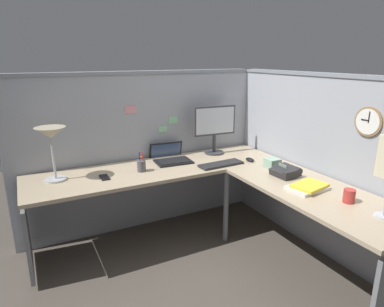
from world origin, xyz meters
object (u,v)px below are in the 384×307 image
Objects in this scene: desk_lamp_dome at (51,137)px; book_stack at (308,187)px; keyboard at (221,164)px; coffee_mug at (349,196)px; pen_cup at (141,166)px; wall_clock at (369,122)px; monitor at (215,126)px; office_phone at (286,172)px; laptop at (170,157)px; cell_phone at (104,177)px; computer_mouse at (250,160)px; tissue_box at (272,163)px.

desk_lamp_dome is 2.05m from book_stack.
coffee_mug is (0.35, -1.11, 0.04)m from keyboard.
wall_clock is at bearing -39.69° from pen_cup.
desk_lamp_dome is (-1.57, -0.09, 0.07)m from monitor.
wall_clock reaches higher than book_stack.
office_phone reaches higher than keyboard.
laptop is 0.73m from cell_phone.
desk_lamp_dome is at bearing 155.53° from office_phone.
wall_clock is at bearing 25.72° from coffee_mug.
monitor is 4.81× the size of computer_mouse.
desk_lamp_dome is 2.28m from coffee_mug.
coffee_mug is 0.44× the size of wall_clock.
pen_cup is 0.34m from cell_phone.
desk_lamp_dome is 2.43m from wall_clock.
wall_clock is at bearing -21.56° from book_stack.
monitor is 0.51m from computer_mouse.
laptop is at bearing 129.79° from keyboard.
book_stack is 0.31m from coffee_mug.
computer_mouse is 0.49m from office_phone.
monitor is at bearing 101.55° from office_phone.
laptop reaches higher than keyboard.
keyboard is 0.47m from tissue_box.
desk_lamp_dome is 1.95m from office_phone.
computer_mouse is 0.79m from book_stack.
office_phone is at bearing -78.45° from monitor.
book_stack is at bearing -33.07° from desk_lamp_dome.
office_phone reaches higher than coffee_mug.
book_stack reaches higher than keyboard.
office_phone is at bearing 92.16° from coffee_mug.
pen_cup reaches higher than computer_mouse.
desk_lamp_dome reaches higher than pen_cup.
monitor reaches higher than pen_cup.
coffee_mug is at bearing -38.37° from desk_lamp_dome.
book_stack is (1.32, -0.97, 0.02)m from cell_phone.
laptop is 0.94× the size of keyboard.
laptop is 1.35m from book_stack.
desk_lamp_dome is at bearing 141.63° from coffee_mug.
tissue_box is at bearing 79.42° from book_stack.
pen_cup is 0.58× the size of book_stack.
coffee_mug is (0.71, -1.49, 0.02)m from laptop.
coffee_mug is 0.83m from tissue_box.
book_stack is (1.69, -1.10, -0.34)m from desk_lamp_dome.
computer_mouse is 1.12m from wall_clock.
computer_mouse is at bearing -30.98° from laptop.
tissue_box is at bearing -22.86° from pen_cup.
laptop reaches higher than book_stack.
book_stack is (0.63, -1.19, -0.00)m from laptop.
wall_clock is (0.39, -0.15, 0.50)m from book_stack.
office_phone reaches higher than cell_phone.
desk_lamp_dome is 2.02× the size of wall_clock.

